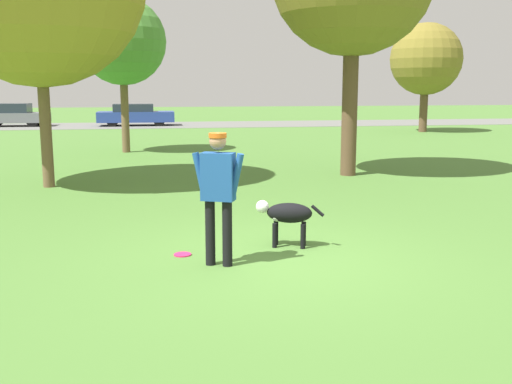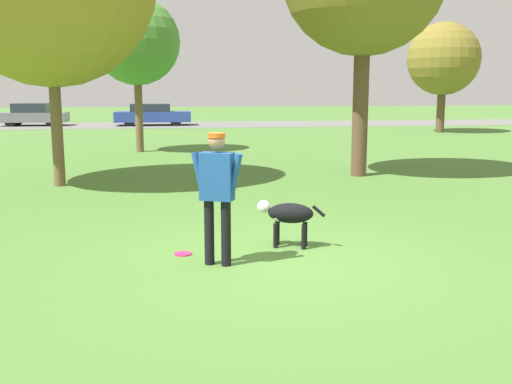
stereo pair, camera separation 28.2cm
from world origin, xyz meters
The scene contains 9 objects.
ground_plane centered at (0.00, 0.00, 0.00)m, with size 120.00×120.00×0.00m, color #4C7A33.
far_road_strip centered at (0.00, 28.79, 0.01)m, with size 120.00×6.00×0.01m.
person centered at (-0.76, -0.09, 1.04)m, with size 0.67×0.37×1.75m.
dog centered at (0.31, 0.68, 0.48)m, with size 0.99×0.49×0.68m.
frisbee centered at (-1.22, 0.47, 0.01)m, with size 0.25×0.25×0.02m.
tree_far_right centered at (11.97, 21.22, 3.63)m, with size 3.59×3.59×5.45m.
tree_mid_center centered at (-2.58, 14.02, 3.83)m, with size 3.02×3.02×5.36m.
parked_car_grey centered at (-9.62, 29.07, 0.65)m, with size 3.85×1.81×1.32m.
parked_car_blue centered at (-2.69, 28.51, 0.64)m, with size 4.45×1.87×1.28m.
Camera 1 is at (-1.54, -7.67, 2.34)m, focal length 42.00 mm.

